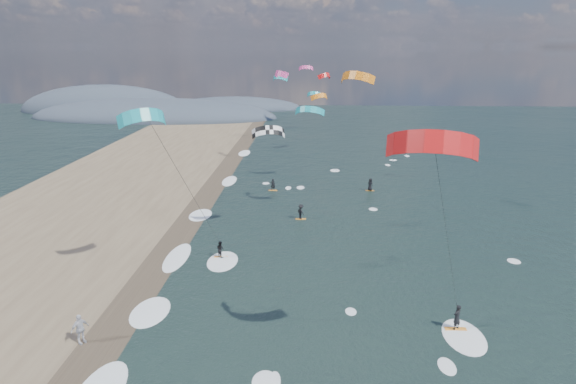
{
  "coord_description": "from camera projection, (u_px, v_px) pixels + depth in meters",
  "views": [
    {
      "loc": [
        0.66,
        -22.95,
        17.57
      ],
      "look_at": [
        -1.0,
        12.0,
        7.0
      ],
      "focal_mm": 30.0,
      "sensor_mm": 36.0,
      "label": 1
    }
  ],
  "objects": [
    {
      "name": "ground",
      "position": [
        296.0,
        373.0,
        27.06
      ],
      "size": [
        260.0,
        260.0,
        0.0
      ],
      "primitive_type": "plane",
      "color": "black",
      "rests_on": "ground"
    },
    {
      "name": "beach_walker",
      "position": [
        80.0,
        329.0,
        29.49
      ],
      "size": [
        1.06,
        1.21,
        1.96
      ],
      "primitive_type": "imported",
      "rotation": [
        0.0,
        0.0,
        0.94
      ],
      "color": "silver",
      "rests_on": "ground"
    },
    {
      "name": "shoreline_surf",
      "position": [
        177.0,
        259.0,
        41.65
      ],
      "size": [
        2.4,
        79.4,
        0.11
      ],
      "color": "white",
      "rests_on": "ground"
    },
    {
      "name": "coastal_hills",
      "position": [
        146.0,
        114.0,
        132.23
      ],
      "size": [
        80.0,
        41.0,
        15.0
      ],
      "color": "#3D4756",
      "rests_on": "ground"
    },
    {
      "name": "kitesurfer_near_a",
      "position": [
        441.0,
        190.0,
        23.46
      ],
      "size": [
        7.83,
        8.65,
        14.52
      ],
      "color": "orange",
      "rests_on": "ground"
    },
    {
      "name": "bg_kite_field",
      "position": [
        308.0,
        86.0,
        75.88
      ],
      "size": [
        13.72,
        71.89,
        8.19
      ],
      "color": "orange",
      "rests_on": "ground"
    },
    {
      "name": "wet_sand_strip",
      "position": [
        145.0,
        284.0,
        37.17
      ],
      "size": [
        3.0,
        240.0,
        0.0
      ],
      "primitive_type": "cube",
      "color": "#382D23",
      "rests_on": "ground"
    },
    {
      "name": "far_kitesurfers",
      "position": [
        321.0,
        197.0,
        55.94
      ],
      "size": [
        13.49,
        12.01,
        1.64
      ],
      "color": "orange",
      "rests_on": "ground"
    },
    {
      "name": "kitesurfer_near_b",
      "position": [
        176.0,
        171.0,
        35.49
      ],
      "size": [
        6.85,
        8.84,
        14.19
      ],
      "color": "orange",
      "rests_on": "ground"
    }
  ]
}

